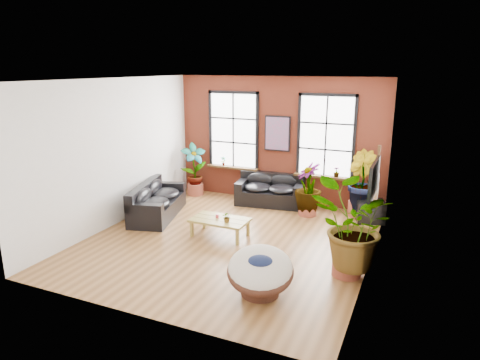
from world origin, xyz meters
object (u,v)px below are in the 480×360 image
object	(u,v)px
coffee_table	(220,221)
sofa_back	(270,191)
papasan_chair	(260,271)
sofa_left	(156,202)

from	to	relation	value
coffee_table	sofa_back	bearing A→B (deg)	85.38
coffee_table	papasan_chair	bearing A→B (deg)	-48.49
sofa_left	papasan_chair	xyz separation A→B (m)	(3.88, -2.59, 0.05)
papasan_chair	coffee_table	bearing A→B (deg)	111.66
sofa_back	papasan_chair	distance (m)	4.97
sofa_back	sofa_left	size ratio (longest dim) A/B	0.85
sofa_back	coffee_table	xyz separation A→B (m)	(-0.25, -2.70, -0.02)
sofa_left	papasan_chair	world-z (taller)	sofa_left
sofa_left	papasan_chair	bearing A→B (deg)	-139.24
sofa_back	coffee_table	distance (m)	2.71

